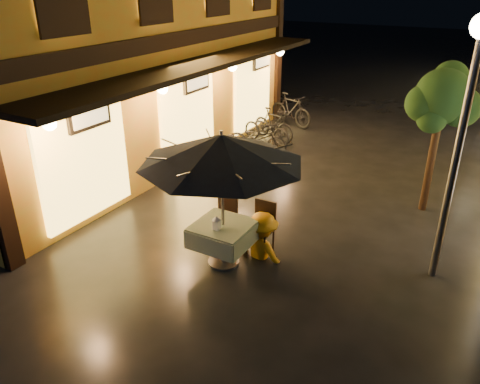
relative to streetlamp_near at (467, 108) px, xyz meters
The scene contains 17 objects.
ground 4.64m from the streetlamp_near, 146.31° to the right, with size 90.00×90.00×0.00m, color black.
west_building 8.98m from the streetlamp_near, 167.08° to the left, with size 5.90×11.40×7.40m.
street_tree 2.63m from the streetlamp_near, 103.11° to the left, with size 1.43×1.20×3.15m.
streetlamp_near is the anchor object (origin of this frame).
cafe_table 4.30m from the streetlamp_near, 156.41° to the right, with size 0.99×0.99×0.78m.
patio_umbrella 3.70m from the streetlamp_near, 156.41° to the right, with size 2.76×2.76×2.46m.
cafe_chair_left 4.47m from the streetlamp_near, 169.16° to the right, with size 0.42×0.42×0.97m.
cafe_chair_right 3.83m from the streetlamp_near, 166.29° to the right, with size 0.42×0.42×0.97m.
table_lantern 4.21m from the streetlamp_near, 153.58° to the right, with size 0.16×0.16×0.25m.
person_orange 4.44m from the streetlamp_near, 166.02° to the right, with size 0.69×0.53×1.41m, color red.
person_yellow 3.64m from the streetlamp_near, 162.98° to the right, with size 1.06×0.61×1.64m, color #FFA00E.
bicycle_0 6.07m from the streetlamp_near, 160.20° to the left, with size 0.56×1.62×0.85m, color black.
bicycle_1 6.26m from the streetlamp_near, 154.35° to the left, with size 0.44×1.57×0.94m, color black.
bicycle_2 7.04m from the streetlamp_near, 144.75° to the left, with size 0.60×1.73×0.91m, color black.
bicycle_3 7.98m from the streetlamp_near, 136.81° to the left, with size 0.46×1.61×0.97m, color black.
bicycle_4 7.79m from the streetlamp_near, 139.15° to the left, with size 0.59×1.68×0.88m, color black.
bicycle_5 9.22m from the streetlamp_near, 129.70° to the left, with size 0.51×1.80×1.08m, color black.
Camera 1 is at (3.40, -5.45, 4.69)m, focal length 35.00 mm.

